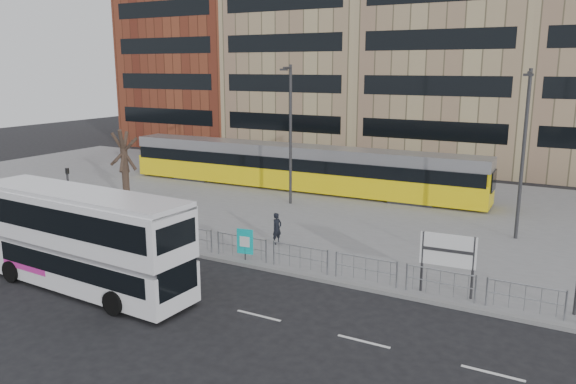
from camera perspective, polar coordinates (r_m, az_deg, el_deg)
The scene contains 15 objects.
ground at distance 26.85m, azimuth -9.41°, elevation -6.48°, with size 120.00×120.00×0.00m, color black.
plaza at distance 36.58m, azimuth 2.26°, elevation -1.03°, with size 64.00×24.00×0.15m, color slate.
kerb at distance 26.86m, azimuth -9.35°, elevation -6.30°, with size 64.00×0.25×0.17m, color gray.
building_row at distance 56.09m, azimuth 14.62°, elevation 16.54°, with size 70.40×18.40×31.20m.
pedestrian_barrier at distance 25.79m, azimuth -5.29°, elevation -4.87°, with size 32.07×0.07×1.10m.
road_markings at distance 23.40m, azimuth -13.59°, elevation -9.58°, with size 62.00×0.12×0.01m, color white.
double_decker_bus at distance 23.61m, azimuth -20.16°, elevation -4.29°, with size 10.07×2.89×3.99m.
tram at distance 39.89m, azimuth 0.79°, elevation 2.54°, with size 26.69×3.39×3.14m.
station_sign at distance 22.16m, azimuth 15.93°, elevation -6.00°, with size 2.09×0.25×2.41m.
ad_panel at distance 25.41m, azimuth -4.39°, elevation -5.09°, with size 0.77×0.19×1.44m.
pedestrian at distance 27.65m, azimuth -1.12°, elevation -3.72°, with size 0.57×0.37×1.56m, color black.
traffic_light_west at distance 33.44m, azimuth -21.41°, elevation 0.39°, with size 0.18×0.21×3.10m.
lamp_post_west at distance 35.04m, azimuth 0.22°, elevation 6.34°, with size 0.45×1.04×8.68m.
lamp_post_east at distance 29.97m, azimuth 22.81°, elevation 4.08°, with size 0.45×1.04×8.48m.
bare_tree at distance 37.14m, azimuth -16.49°, elevation 6.37°, with size 4.65×4.65×6.96m.
Camera 1 is at (15.92, -19.78, 8.71)m, focal length 35.00 mm.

